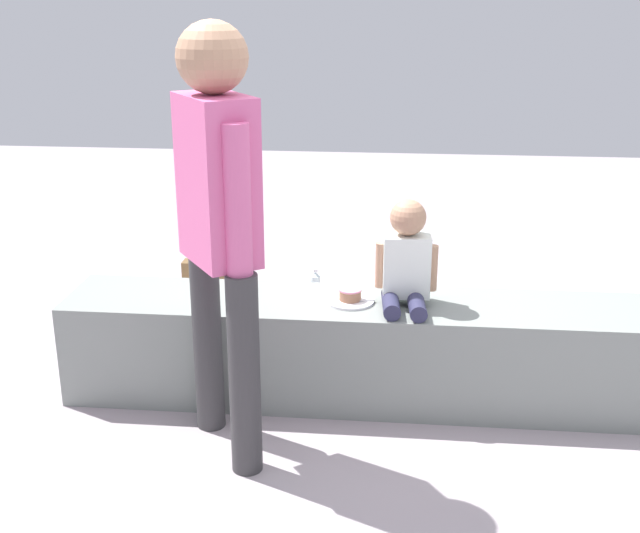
% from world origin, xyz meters
% --- Properties ---
extents(ground_plane, '(12.00, 12.00, 0.00)m').
position_xyz_m(ground_plane, '(0.00, 0.00, 0.00)').
color(ground_plane, '#A2969C').
extents(concrete_ledge, '(2.69, 0.47, 0.48)m').
position_xyz_m(concrete_ledge, '(0.00, 0.00, 0.24)').
color(concrete_ledge, gray).
rests_on(concrete_ledge, ground_plane).
extents(child_seated, '(0.28, 0.32, 0.48)m').
position_xyz_m(child_seated, '(0.22, -0.01, 0.70)').
color(child_seated, '#2B2B49').
rests_on(child_seated, concrete_ledge).
extents(adult_standing, '(0.38, 0.44, 1.74)m').
position_xyz_m(adult_standing, '(-0.50, -0.50, 1.05)').
color(adult_standing, '#353436').
rests_on(adult_standing, ground_plane).
extents(cake_plate, '(0.22, 0.22, 0.07)m').
position_xyz_m(cake_plate, '(-0.02, -0.01, 0.50)').
color(cake_plate, white).
rests_on(cake_plate, concrete_ledge).
extents(gift_bag, '(0.23, 0.08, 0.34)m').
position_xyz_m(gift_bag, '(0.24, 1.31, 0.15)').
color(gift_bag, gold).
rests_on(gift_bag, ground_plane).
extents(water_bottle_near_gift, '(0.06, 0.06, 0.21)m').
position_xyz_m(water_bottle_near_gift, '(-0.31, 1.20, 0.10)').
color(water_bottle_near_gift, silver).
rests_on(water_bottle_near_gift, ground_plane).
extents(water_bottle_far_side, '(0.06, 0.06, 0.19)m').
position_xyz_m(water_bottle_far_side, '(-0.08, 0.94, 0.09)').
color(water_bottle_far_side, silver).
rests_on(water_bottle_far_side, ground_plane).
extents(party_cup_red, '(0.07, 0.07, 0.12)m').
position_xyz_m(party_cup_red, '(0.25, 0.53, 0.06)').
color(party_cup_red, red).
rests_on(party_cup_red, ground_plane).
extents(cake_box_white, '(0.30, 0.29, 0.12)m').
position_xyz_m(cake_box_white, '(0.94, 0.75, 0.06)').
color(cake_box_white, white).
rests_on(cake_box_white, ground_plane).
extents(handbag_black_leather, '(0.30, 0.12, 0.36)m').
position_xyz_m(handbag_black_leather, '(-0.64, 0.51, 0.13)').
color(handbag_black_leather, black).
rests_on(handbag_black_leather, ground_plane).
extents(handbag_brown_canvas, '(0.29, 0.10, 0.32)m').
position_xyz_m(handbag_brown_canvas, '(-1.01, 1.26, 0.12)').
color(handbag_brown_canvas, brown).
rests_on(handbag_brown_canvas, ground_plane).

